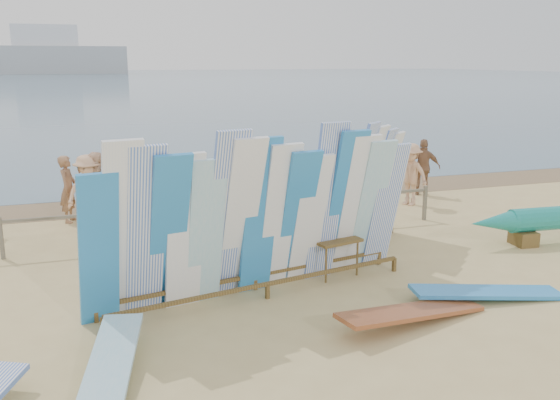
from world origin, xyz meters
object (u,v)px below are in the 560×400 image
object	(u,v)px
beachgoer_3	(88,191)
side_surfboard_rack	(367,188)
flat_board_c	(412,322)
beachgoer_6	(286,181)
beach_chair_left	(254,219)
beachgoer_4	(135,187)
beachgoer_1	(68,189)
beachgoer_5	(263,178)
stroller	(317,206)
beachgoer_7	(333,174)
flat_board_d	(487,299)
vendor_table	(335,256)
main_surfboard_rack	(260,221)
beach_chair_right	(247,216)
flat_board_a	(109,387)
beachgoer_10	(423,167)
beachgoer_extra_0	(410,174)
beachgoer_2	(99,190)

from	to	relation	value
beachgoer_3	side_surfboard_rack	bearing A→B (deg)	-59.77
flat_board_c	beachgoer_6	xyz separation A→B (m)	(0.25, 6.96, 0.93)
beach_chair_left	beachgoer_4	bearing A→B (deg)	161.77
beachgoer_1	beachgoer_5	bearing A→B (deg)	-72.86
side_surfboard_rack	stroller	xyz separation A→B (m)	(-0.42, 1.91, -0.83)
beachgoer_4	beachgoer_7	world-z (taller)	beachgoer_4
flat_board_d	vendor_table	bearing A→B (deg)	56.30
beachgoer_4	beachgoer_3	bearing A→B (deg)	-126.80
main_surfboard_rack	beachgoer_6	size ratio (longest dim) A/B	3.27
stroller	beachgoer_4	size ratio (longest dim) A/B	0.56
main_surfboard_rack	beach_chair_right	size ratio (longest dim) A/B	6.83
beach_chair_right	flat_board_a	bearing A→B (deg)	-136.14
beachgoer_10	beachgoer_6	bearing A→B (deg)	38.88
flat_board_d	beachgoer_extra_0	size ratio (longest dim) A/B	1.52
main_surfboard_rack	beachgoer_4	xyz separation A→B (m)	(-1.67, 5.45, -0.40)
beachgoer_4	beachgoer_7	xyz separation A→B (m)	(5.42, 0.14, -0.02)
flat_board_d	beachgoer_7	world-z (taller)	beachgoer_7
beachgoer_2	beach_chair_left	bearing A→B (deg)	-7.91
flat_board_d	beachgoer_2	size ratio (longest dim) A/B	1.45
flat_board_d	beachgoer_4	distance (m)	8.77
beach_chair_left	beachgoer_7	size ratio (longest dim) A/B	0.51
side_surfboard_rack	beachgoer_1	world-z (taller)	side_surfboard_rack
flat_board_d	beachgoer_2	world-z (taller)	beachgoer_2
flat_board_a	beachgoer_2	bearing A→B (deg)	101.15
beachgoer_2	beachgoer_1	distance (m)	1.02
stroller	vendor_table	bearing A→B (deg)	-82.52
flat_board_a	beachgoer_4	size ratio (longest dim) A/B	1.43
flat_board_c	flat_board_a	bearing A→B (deg)	83.27
flat_board_d	flat_board_a	xyz separation A→B (m)	(-6.35, -0.91, 0.00)
beach_chair_right	beachgoer_extra_0	distance (m)	5.04
beachgoer_extra_0	beachgoer_4	xyz separation A→B (m)	(-7.56, 0.37, 0.06)
main_surfboard_rack	beach_chair_right	bearing A→B (deg)	66.78
side_surfboard_rack	beach_chair_left	world-z (taller)	side_surfboard_rack
beachgoer_extra_0	flat_board_c	bearing A→B (deg)	-56.25
beachgoer_10	beachgoer_1	world-z (taller)	beachgoer_10
beachgoer_2	beachgoer_10	xyz separation A→B (m)	(9.48, 0.64, -0.07)
flat_board_d	beachgoer_4	size ratio (longest dim) A/B	1.43
beachgoer_2	beachgoer_7	xyz separation A→B (m)	(6.29, 0.14, -0.01)
main_surfboard_rack	beachgoer_2	world-z (taller)	main_surfboard_rack
vendor_table	flat_board_c	xyz separation A→B (m)	(0.34, -2.33, -0.40)
beachgoer_extra_0	beachgoer_3	distance (m)	8.70
beachgoer_4	beachgoer_10	world-z (taller)	beachgoer_4
flat_board_d	stroller	world-z (taller)	stroller
beach_chair_left	beachgoer_7	xyz separation A→B (m)	(2.76, 1.62, 0.65)
beachgoer_5	beach_chair_left	bearing A→B (deg)	-36.87
beachgoer_extra_0	beachgoer_2	world-z (taller)	beachgoer_2
side_surfboard_rack	beachgoer_6	distance (m)	3.04
flat_board_a	beachgoer_1	distance (m)	8.57
beachgoer_6	stroller	bearing A→B (deg)	128.85
beachgoer_4	beachgoer_5	world-z (taller)	beachgoer_4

